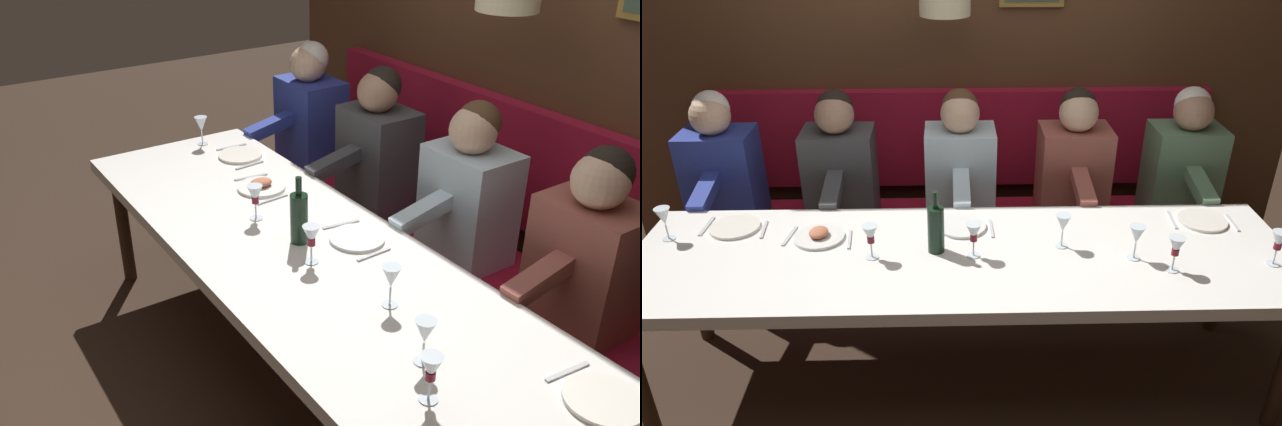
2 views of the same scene
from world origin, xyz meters
TOP-DOWN VIEW (x-y plane):
  - ground_plane at (0.00, 0.00)m, footprint 12.00×12.00m
  - dining_table at (0.00, 0.00)m, footprint 0.90×3.03m
  - banquette_bench at (0.89, 0.00)m, footprint 0.52×3.23m
  - back_wall_panel at (1.46, -0.00)m, footprint 0.59×4.43m
  - diner_near at (0.88, -0.67)m, footprint 0.60×0.40m
  - diner_middle at (0.88, -0.01)m, footprint 0.60×0.40m
  - diner_far at (0.88, 0.69)m, footprint 0.60×0.40m
  - diner_farthest at (0.88, 1.37)m, footprint 0.60×0.40m
  - place_setting_0 at (0.26, -1.20)m, footprint 0.24×0.32m
  - place_setting_1 at (0.15, 0.68)m, footprint 0.24×0.32m
  - place_setting_2 at (0.24, 0.00)m, footprint 0.24×0.32m
  - place_setting_3 at (0.26, 1.11)m, footprint 0.24×0.32m
  - wine_glass_0 at (-0.17, -0.90)m, footprint 0.07×0.07m
  - wine_glass_2 at (0.05, -0.46)m, footprint 0.07×0.07m
  - wine_glass_3 at (-0.02, -0.05)m, footprint 0.07×0.07m
  - wine_glass_4 at (-0.06, -0.76)m, footprint 0.07×0.07m
  - wine_glass_5 at (-0.03, 0.41)m, footprint 0.07×0.07m
  - wine_glass_6 at (0.16, 1.39)m, footprint 0.07×0.07m
  - wine_bottle at (0.02, 0.12)m, footprint 0.08×0.08m

SIDE VIEW (x-z plane):
  - ground_plane at x=0.00m, z-range 0.00..0.00m
  - banquette_bench at x=0.89m, z-range 0.00..0.45m
  - dining_table at x=0.00m, z-range 0.31..1.05m
  - place_setting_0 at x=0.26m, z-range 0.74..0.75m
  - place_setting_2 at x=0.24m, z-range 0.74..0.75m
  - place_setting_3 at x=0.26m, z-range 0.74..0.75m
  - place_setting_1 at x=0.15m, z-range 0.73..0.78m
  - diner_near at x=0.88m, z-range 0.42..1.21m
  - diner_middle at x=0.88m, z-range 0.42..1.21m
  - diner_far at x=0.88m, z-range 0.42..1.21m
  - diner_farthest at x=0.88m, z-range 0.42..1.21m
  - wine_glass_3 at x=-0.02m, z-range 0.77..0.94m
  - wine_glass_5 at x=-0.03m, z-range 0.77..0.94m
  - wine_glass_0 at x=-0.17m, z-range 0.77..0.94m
  - wine_bottle at x=0.02m, z-range 0.71..1.01m
  - wine_glass_2 at x=0.05m, z-range 0.77..0.94m
  - wine_glass_4 at x=-0.06m, z-range 0.77..0.94m
  - wine_glass_6 at x=0.16m, z-range 0.77..0.94m
  - back_wall_panel at x=1.46m, z-range -0.09..2.81m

